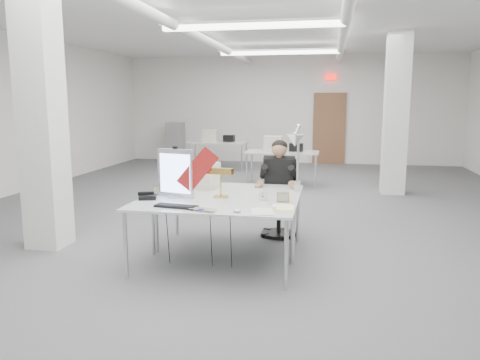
% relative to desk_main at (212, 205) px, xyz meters
% --- Properties ---
extents(room_shell, '(10.04, 14.04, 3.24)m').
position_rel_desk_main_xyz_m(room_shell, '(0.04, 2.63, 0.95)').
color(room_shell, '#535355').
rests_on(room_shell, ground).
extents(desk_main, '(1.80, 0.90, 0.02)m').
position_rel_desk_main_xyz_m(desk_main, '(0.00, 0.00, 0.00)').
color(desk_main, silver).
rests_on(desk_main, room_shell).
extents(desk_second, '(1.80, 0.90, 0.02)m').
position_rel_desk_main_xyz_m(desk_second, '(0.00, 0.90, 0.00)').
color(desk_second, silver).
rests_on(desk_second, room_shell).
extents(bg_desk_a, '(1.60, 0.80, 0.02)m').
position_rel_desk_main_xyz_m(bg_desk_a, '(0.20, 5.50, 0.00)').
color(bg_desk_a, silver).
rests_on(bg_desk_a, room_shell).
extents(bg_desk_b, '(1.60, 0.80, 0.02)m').
position_rel_desk_main_xyz_m(bg_desk_b, '(-1.80, 7.70, 0.00)').
color(bg_desk_b, silver).
rests_on(bg_desk_b, room_shell).
extents(filing_cabinet, '(0.45, 0.55, 1.20)m').
position_rel_desk_main_xyz_m(filing_cabinet, '(-3.50, 9.15, -0.14)').
color(filing_cabinet, gray).
rests_on(filing_cabinet, room_shell).
extents(office_chair, '(0.51, 0.51, 1.02)m').
position_rel_desk_main_xyz_m(office_chair, '(0.56, 1.50, -0.23)').
color(office_chair, black).
rests_on(office_chair, room_shell).
extents(seated_person, '(0.52, 0.64, 0.95)m').
position_rel_desk_main_xyz_m(seated_person, '(0.56, 1.45, 0.16)').
color(seated_person, black).
rests_on(seated_person, office_chair).
extents(monitor, '(0.45, 0.14, 0.56)m').
position_rel_desk_main_xyz_m(monitor, '(-0.50, 0.29, 0.29)').
color(monitor, silver).
rests_on(monitor, desk_main).
extents(pennant, '(0.47, 0.16, 0.52)m').
position_rel_desk_main_xyz_m(pennant, '(-0.23, 0.25, 0.35)').
color(pennant, maroon).
rests_on(pennant, monitor).
extents(keyboard, '(0.47, 0.21, 0.02)m').
position_rel_desk_main_xyz_m(keyboard, '(-0.34, -0.22, 0.02)').
color(keyboard, black).
rests_on(keyboard, desk_main).
extents(laptop, '(0.32, 0.25, 0.02)m').
position_rel_desk_main_xyz_m(laptop, '(-0.03, -0.36, 0.02)').
color(laptop, '#A8A8AD').
rests_on(laptop, desk_main).
extents(mouse, '(0.10, 0.08, 0.03)m').
position_rel_desk_main_xyz_m(mouse, '(0.34, -0.32, 0.03)').
color(mouse, silver).
rests_on(mouse, desk_main).
extents(bankers_lamp, '(0.28, 0.14, 0.31)m').
position_rel_desk_main_xyz_m(bankers_lamp, '(0.01, 0.37, 0.17)').
color(bankers_lamp, gold).
rests_on(bankers_lamp, desk_main).
extents(desk_phone, '(0.23, 0.22, 0.05)m').
position_rel_desk_main_xyz_m(desk_phone, '(-0.79, 0.12, 0.04)').
color(desk_phone, black).
rests_on(desk_phone, desk_main).
extents(picture_frame_left, '(0.14, 0.06, 0.11)m').
position_rel_desk_main_xyz_m(picture_frame_left, '(-0.76, 0.36, 0.07)').
color(picture_frame_left, olive).
rests_on(picture_frame_left, desk_main).
extents(picture_frame_right, '(0.14, 0.04, 0.11)m').
position_rel_desk_main_xyz_m(picture_frame_right, '(0.74, 0.25, 0.07)').
color(picture_frame_right, '#AB744A').
rests_on(picture_frame_right, desk_main).
extents(desk_clock, '(0.10, 0.03, 0.10)m').
position_rel_desk_main_xyz_m(desk_clock, '(0.51, 0.30, 0.06)').
color(desk_clock, silver).
rests_on(desk_clock, desk_main).
extents(paper_stack_a, '(0.28, 0.35, 0.01)m').
position_rel_desk_main_xyz_m(paper_stack_a, '(0.58, -0.25, 0.02)').
color(paper_stack_a, silver).
rests_on(paper_stack_a, desk_main).
extents(paper_stack_b, '(0.20, 0.26, 0.01)m').
position_rel_desk_main_xyz_m(paper_stack_b, '(0.79, -0.05, 0.02)').
color(paper_stack_b, '#FFF798').
rests_on(paper_stack_b, desk_main).
extents(paper_stack_c, '(0.22, 0.16, 0.01)m').
position_rel_desk_main_xyz_m(paper_stack_c, '(0.75, 0.05, 0.02)').
color(paper_stack_c, white).
rests_on(paper_stack_c, desk_main).
extents(beige_monitor, '(0.40, 0.39, 0.33)m').
position_rel_desk_main_xyz_m(beige_monitor, '(-0.34, 0.88, 0.18)').
color(beige_monitor, beige).
rests_on(beige_monitor, desk_second).
extents(architect_lamp, '(0.47, 0.68, 0.84)m').
position_rel_desk_main_xyz_m(architect_lamp, '(0.85, 0.68, 0.43)').
color(architect_lamp, '#B3B2B7').
rests_on(architect_lamp, desk_second).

